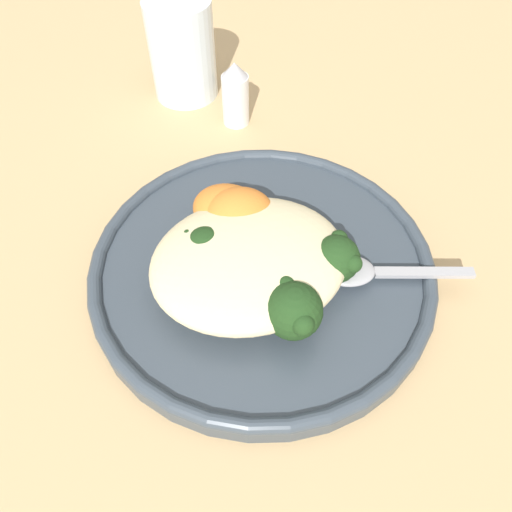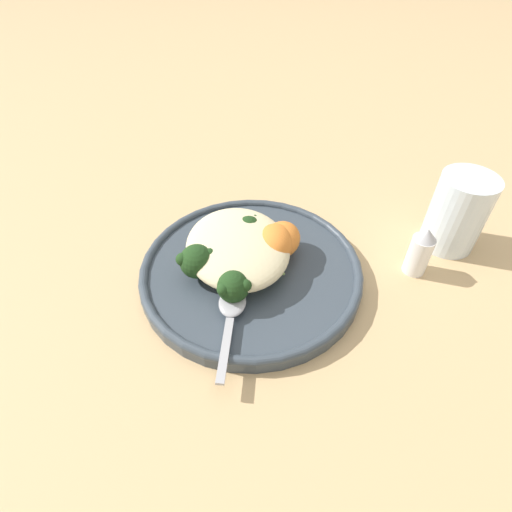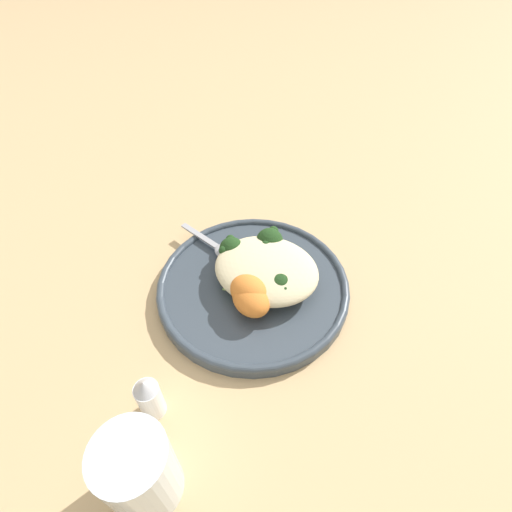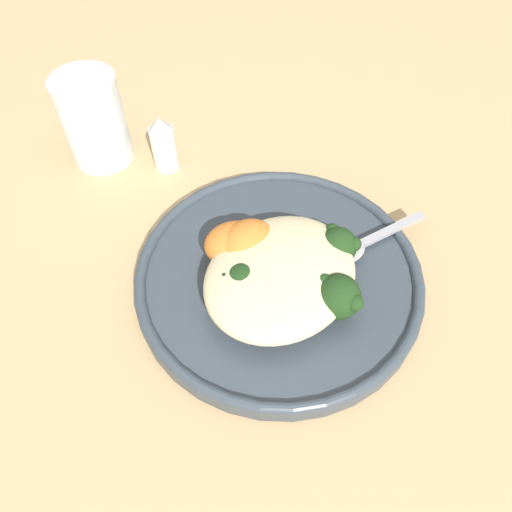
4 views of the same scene
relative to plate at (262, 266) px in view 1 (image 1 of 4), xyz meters
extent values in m
plane|color=tan|center=(-0.02, -0.01, -0.01)|extent=(4.00, 4.00, 0.00)
cylinder|color=#38424C|center=(0.00, 0.00, 0.00)|extent=(0.28, 0.28, 0.02)
torus|color=#38424C|center=(0.00, 0.00, 0.00)|extent=(0.28, 0.28, 0.01)
ellipsoid|color=beige|center=(-0.02, -0.01, 0.03)|extent=(0.15, 0.13, 0.04)
ellipsoid|color=#8EB25B|center=(-0.01, 0.01, 0.02)|extent=(0.07, 0.03, 0.02)
sphere|color=#1E3D19|center=(-0.04, 0.01, 0.03)|extent=(0.04, 0.04, 0.04)
sphere|color=#1E3D19|center=(-0.03, 0.02, 0.04)|extent=(0.01, 0.01, 0.01)
sphere|color=#1E3D19|center=(-0.05, 0.02, 0.04)|extent=(0.01, 0.01, 0.01)
sphere|color=#1E3D19|center=(-0.05, 0.00, 0.04)|extent=(0.01, 0.01, 0.01)
sphere|color=#1E3D19|center=(-0.03, 0.00, 0.04)|extent=(0.01, 0.01, 0.01)
ellipsoid|color=#8EB25B|center=(0.00, 0.00, 0.02)|extent=(0.08, 0.07, 0.01)
sphere|color=#1E3D19|center=(-0.04, -0.03, 0.02)|extent=(0.03, 0.03, 0.03)
sphere|color=#1E3D19|center=(-0.03, -0.02, 0.03)|extent=(0.01, 0.01, 0.01)
sphere|color=#1E3D19|center=(-0.05, -0.02, 0.03)|extent=(0.01, 0.01, 0.01)
sphere|color=#1E3D19|center=(-0.05, -0.03, 0.03)|extent=(0.01, 0.01, 0.01)
sphere|color=#1E3D19|center=(-0.03, -0.03, 0.03)|extent=(0.01, 0.01, 0.01)
ellipsoid|color=#8EB25B|center=(0.00, 0.00, 0.02)|extent=(0.06, 0.07, 0.01)
sphere|color=#1E3D19|center=(-0.02, -0.03, 0.03)|extent=(0.03, 0.03, 0.03)
sphere|color=#1E3D19|center=(-0.02, -0.02, 0.03)|extent=(0.01, 0.01, 0.01)
sphere|color=#1E3D19|center=(-0.04, -0.03, 0.03)|extent=(0.01, 0.01, 0.01)
sphere|color=#1E3D19|center=(-0.02, -0.04, 0.03)|extent=(0.01, 0.01, 0.01)
ellipsoid|color=#8EB25B|center=(0.01, -0.02, 0.02)|extent=(0.04, 0.11, 0.02)
sphere|color=#1E3D19|center=(0.00, -0.07, 0.03)|extent=(0.04, 0.04, 0.04)
sphere|color=#1E3D19|center=(0.00, -0.05, 0.04)|extent=(0.02, 0.02, 0.02)
sphere|color=#1E3D19|center=(0.00, -0.08, 0.04)|extent=(0.02, 0.02, 0.02)
ellipsoid|color=#8EB25B|center=(0.03, 0.00, 0.02)|extent=(0.05, 0.08, 0.01)
sphere|color=#1E3D19|center=(0.05, -0.03, 0.03)|extent=(0.04, 0.04, 0.04)
sphere|color=#1E3D19|center=(0.06, -0.02, 0.04)|extent=(0.01, 0.01, 0.01)
sphere|color=#1E3D19|center=(0.03, -0.03, 0.04)|extent=(0.01, 0.01, 0.01)
sphere|color=#1E3D19|center=(0.06, -0.05, 0.04)|extent=(0.01, 0.01, 0.01)
ellipsoid|color=orange|center=(-0.01, 0.03, 0.03)|extent=(0.07, 0.06, 0.04)
ellipsoid|color=orange|center=(-0.02, 0.04, 0.03)|extent=(0.08, 0.07, 0.04)
cube|color=#A3A3A8|center=(0.12, -0.06, 0.01)|extent=(0.08, 0.03, 0.00)
ellipsoid|color=#A3A3A8|center=(0.06, -0.04, 0.02)|extent=(0.05, 0.04, 0.01)
cylinder|color=silver|center=(0.00, 0.28, 0.04)|extent=(0.07, 0.07, 0.11)
cylinder|color=white|center=(0.04, 0.21, 0.02)|extent=(0.03, 0.03, 0.06)
cone|color=#B2B2B7|center=(0.04, 0.21, 0.05)|extent=(0.03, 0.03, 0.02)
camera|label=1|loc=(-0.08, -0.24, 0.33)|focal=35.00mm
camera|label=2|loc=(0.35, -0.08, 0.37)|focal=28.00mm
camera|label=3|loc=(-0.14, 0.34, 0.46)|focal=28.00mm
camera|label=4|loc=(-0.23, -0.17, 0.41)|focal=35.00mm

